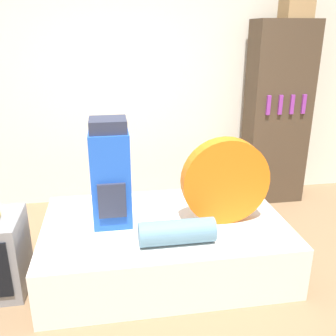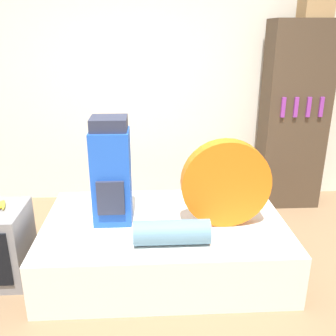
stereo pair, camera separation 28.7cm
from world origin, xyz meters
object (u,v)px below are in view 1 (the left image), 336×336
Objects in this scene: bookshelf at (277,115)px; backpack at (111,175)px; sleeping_roll at (177,232)px; tent_bag at (225,181)px; cardboard_box at (296,7)px.

backpack is at bearing -148.01° from bookshelf.
bookshelf reaches higher than sleeping_roll.
sleeping_roll is at bearing -40.52° from backpack.
tent_bag is at bearing 32.75° from sleeping_roll.
backpack is 0.42× the size of bookshelf.
sleeping_roll is at bearing -132.49° from bookshelf.
sleeping_roll is (0.45, -0.38, -0.32)m from backpack.
tent_bag is 1.26× the size of sleeping_roll.
backpack is 0.67m from sleeping_roll.
cardboard_box is (1.06, 1.24, 1.32)m from tent_bag.
bookshelf reaches higher than backpack.
bookshelf is 7.07× the size of cardboard_box.
sleeping_roll is 2.64m from cardboard_box.
tent_bag is at bearing -127.81° from bookshelf.
tent_bag is at bearing -130.62° from cardboard_box.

